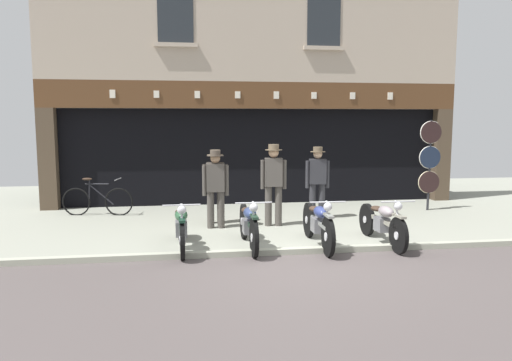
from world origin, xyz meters
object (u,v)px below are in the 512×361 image
at_px(motorcycle_center, 318,223).
at_px(advert_board_near, 153,145).
at_px(motorcycle_center_left, 249,224).
at_px(motorcycle_left, 181,226).
at_px(shopkeeper_center, 274,180).
at_px(leaning_bicycle, 97,200).
at_px(salesman_right, 317,179).
at_px(tyre_sign_pole, 430,158).
at_px(motorcycle_center_right, 382,222).
at_px(assistant_far_right, 216,185).
at_px(salesman_left, 215,183).

xyz_separation_m(motorcycle_center, advert_board_near, (-3.20, 4.87, 1.21)).
bearing_deg(motorcycle_center, motorcycle_center_left, -2.90).
bearing_deg(motorcycle_left, shopkeeper_center, -140.80).
distance_m(motorcycle_center_left, leaning_bicycle, 4.79).
xyz_separation_m(shopkeeper_center, salesman_right, (1.15, 0.64, -0.06)).
distance_m(motorcycle_center, advert_board_near, 5.95).
bearing_deg(tyre_sign_pole, advert_board_near, 165.82).
xyz_separation_m(tyre_sign_pole, leaning_bicycle, (-8.26, 0.52, -0.96)).
xyz_separation_m(motorcycle_center_right, assistant_far_right, (-2.96, 1.83, 0.50)).
relative_size(motorcycle_center, salesman_right, 1.25).
xyz_separation_m(salesman_left, tyre_sign_pole, (5.48, 0.83, 0.42)).
relative_size(salesman_right, tyre_sign_pole, 0.73).
bearing_deg(leaning_bicycle, advert_board_near, 143.16).
bearing_deg(shopkeeper_center, advert_board_near, -40.03).
relative_size(shopkeeper_center, salesman_right, 1.06).
bearing_deg(advert_board_near, motorcycle_center, -56.67).
height_order(motorcycle_center_right, leaning_bicycle, leaning_bicycle).
bearing_deg(shopkeeper_center, motorcycle_center, 112.81).
bearing_deg(leaning_bicycle, shopkeeper_center, 75.16).
distance_m(motorcycle_center_left, salesman_right, 3.11).
bearing_deg(motorcycle_center_left, assistant_far_right, -74.72).
relative_size(motorcycle_left, motorcycle_center_left, 1.01).
height_order(motorcycle_center_left, assistant_far_right, assistant_far_right).
xyz_separation_m(motorcycle_center_right, shopkeeper_center, (-1.70, 1.87, 0.58)).
bearing_deg(motorcycle_left, motorcycle_center_left, 176.12).
xyz_separation_m(motorcycle_center_left, assistant_far_right, (-0.48, 1.71, 0.49)).
height_order(motorcycle_center_left, tyre_sign_pole, tyre_sign_pole).
bearing_deg(tyre_sign_pole, salesman_right, -168.53).
distance_m(motorcycle_left, motorcycle_center_left, 1.20).
height_order(motorcycle_center_right, shopkeeper_center, shopkeeper_center).
distance_m(motorcycle_left, salesman_left, 2.32).
bearing_deg(motorcycle_center_right, motorcycle_center_left, -3.88).
distance_m(motorcycle_center, motorcycle_center_right, 1.22).
relative_size(motorcycle_center, tyre_sign_pole, 0.92).
xyz_separation_m(salesman_left, salesman_right, (2.38, 0.20, 0.02)).
height_order(advert_board_near, leaning_bicycle, advert_board_near).
xyz_separation_m(motorcycle_center_left, motorcycle_center_right, (2.48, -0.12, -0.01)).
height_order(motorcycle_left, motorcycle_center_left, motorcycle_center_left).
height_order(shopkeeper_center, advert_board_near, advert_board_near).
height_order(salesman_right, tyre_sign_pole, tyre_sign_pole).
distance_m(motorcycle_left, motorcycle_center_right, 3.68).
bearing_deg(motorcycle_left, motorcycle_center_right, 175.82).
height_order(assistant_far_right, tyre_sign_pole, tyre_sign_pole).
bearing_deg(motorcycle_left, leaning_bicycle, -61.49).
distance_m(motorcycle_center_left, tyre_sign_pole, 5.93).
relative_size(motorcycle_center_right, shopkeeper_center, 1.15).
bearing_deg(motorcycle_center_left, shopkeeper_center, -114.23).
bearing_deg(shopkeeper_center, assistant_far_right, 10.05).
xyz_separation_m(motorcycle_center_right, salesman_right, (-0.55, 2.51, 0.51)).
height_order(salesman_right, advert_board_near, advert_board_near).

